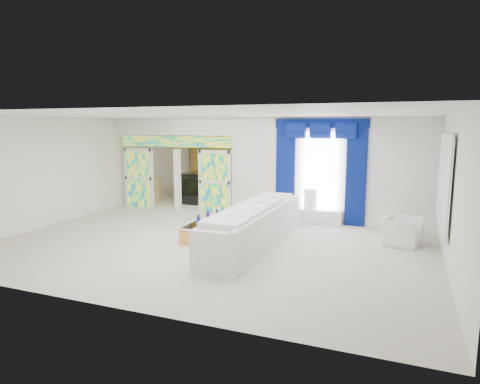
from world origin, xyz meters
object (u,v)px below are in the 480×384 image
at_px(console_table, 321,217).
at_px(armchair, 401,231).
at_px(coffee_table, 207,230).
at_px(white_sofa, 254,228).
at_px(grand_piano, 208,184).

bearing_deg(console_table, armchair, -33.28).
bearing_deg(coffee_table, white_sofa, -12.53).
height_order(coffee_table, console_table, console_table).
relative_size(white_sofa, coffee_table, 2.53).
distance_m(armchair, grand_piano, 8.34).
relative_size(white_sofa, grand_piano, 2.26).
xyz_separation_m(white_sofa, coffee_table, (-1.35, 0.30, -0.23)).
bearing_deg(coffee_table, grand_piano, 115.62).
bearing_deg(grand_piano, armchair, -27.39).
height_order(console_table, grand_piano, grand_piano).
bearing_deg(grand_piano, console_table, -26.56).
relative_size(coffee_table, armchair, 1.82).
relative_size(coffee_table, console_table, 1.47).
xyz_separation_m(console_table, armchair, (2.16, -1.42, 0.11)).
distance_m(white_sofa, coffee_table, 1.40).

